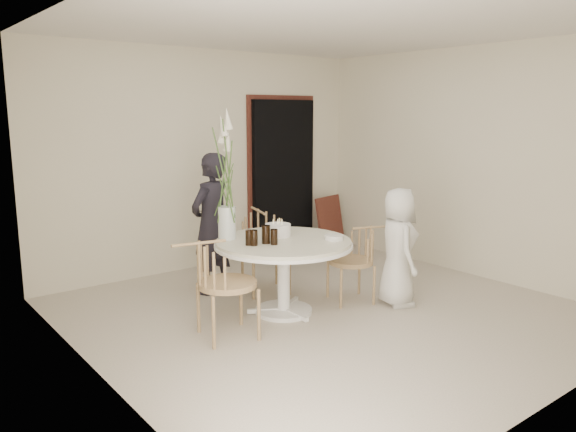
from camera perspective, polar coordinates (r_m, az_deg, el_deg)
ground at (r=5.63m, az=4.00°, el=-9.67°), size 4.50×4.50×0.00m
room_shell at (r=5.29m, az=4.23°, el=7.03°), size 4.50×4.50×4.50m
doorway at (r=7.75m, az=-0.51°, el=3.94°), size 1.00×0.10×2.10m
door_trim at (r=7.77m, az=-0.69°, el=4.41°), size 1.12×0.03×2.22m
table at (r=5.41m, az=-0.45°, el=-3.64°), size 1.33×1.33×0.73m
picture_frame at (r=8.10m, az=4.32°, el=-0.64°), size 0.59×0.30×0.75m
chair_far at (r=6.19m, az=-2.69°, el=-2.28°), size 0.58×0.61×0.88m
chair_right at (r=5.85m, az=7.42°, el=-3.71°), size 0.56×0.54×0.79m
chair_left at (r=4.84m, az=-7.57°, el=-5.98°), size 0.58×0.55×0.89m
girl at (r=6.08m, az=-7.80°, el=-0.76°), size 0.65×0.53×1.52m
boy at (r=5.76m, az=11.12°, el=-3.12°), size 0.61×0.70×1.20m
birthday_cake at (r=5.54m, az=-1.04°, el=-1.44°), size 0.25×0.25×0.17m
cola_tumbler_a at (r=5.16m, az=-3.47°, el=-2.23°), size 0.07×0.07×0.14m
cola_tumbler_b at (r=5.19m, az=-1.42°, el=-2.14°), size 0.08×0.08×0.14m
cola_tumbler_c at (r=5.18m, az=-3.99°, el=-2.21°), size 0.08×0.08×0.14m
cola_tumbler_d at (r=5.23m, az=-2.25°, el=-1.89°), size 0.08×0.08×0.17m
plate_stack at (r=5.41m, az=4.70°, el=-2.18°), size 0.21×0.21×0.05m
flower_vase at (r=5.38m, az=-6.29°, el=2.72°), size 0.17×0.17×1.25m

